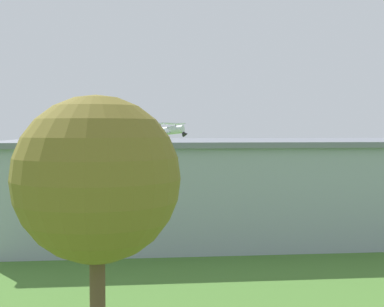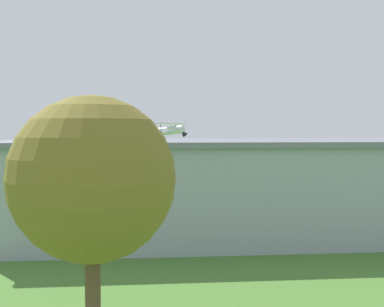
{
  "view_description": "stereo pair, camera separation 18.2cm",
  "coord_description": "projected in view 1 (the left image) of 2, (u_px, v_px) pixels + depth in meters",
  "views": [
    {
      "loc": [
        6.15,
        73.6,
        7.52
      ],
      "look_at": [
        2.94,
        8.11,
        4.63
      ],
      "focal_mm": 51.06,
      "sensor_mm": 36.0,
      "label": 1
    },
    {
      "loc": [
        5.97,
        73.61,
        7.52
      ],
      "look_at": [
        2.94,
        8.11,
        4.63
      ],
      "focal_mm": 51.06,
      "sensor_mm": 36.0,
      "label": 2
    }
  ],
  "objects": [
    {
      "name": "hangar",
      "position": [
        283.0,
        185.0,
        40.57
      ],
      "size": [
        40.83,
        18.48,
        6.76
      ],
      "color": "#99A3AD",
      "rests_on": "ground_plane"
    },
    {
      "name": "person_walking_on_apron",
      "position": [
        112.0,
        194.0,
        56.64
      ],
      "size": [
        0.51,
        0.51,
        1.7
      ],
      "color": "orange",
      "rests_on": "ground_plane"
    },
    {
      "name": "windsock",
      "position": [
        163.0,
        143.0,
        89.2
      ],
      "size": [
        1.44,
        1.32,
        5.96
      ],
      "color": "silver",
      "rests_on": "ground_plane"
    },
    {
      "name": "biplane",
      "position": [
        164.0,
        131.0,
        76.38
      ],
      "size": [
        7.42,
        7.74,
        3.76
      ],
      "color": "silver"
    },
    {
      "name": "car_green",
      "position": [
        35.0,
        198.0,
        53.02
      ],
      "size": [
        2.04,
        4.62,
        1.61
      ],
      "color": "#1E6B38",
      "rests_on": "ground_plane"
    },
    {
      "name": "person_near_hangar_door",
      "position": [
        361.0,
        189.0,
        60.82
      ],
      "size": [
        0.45,
        0.45,
        1.76
      ],
      "color": "#72338C",
      "rests_on": "ground_plane"
    },
    {
      "name": "ground_plane",
      "position": [
        211.0,
        185.0,
        74.07
      ],
      "size": [
        400.0,
        400.0,
        0.0
      ],
      "primitive_type": "plane",
      "color": "#47752D"
    },
    {
      "name": "tree_by_windsock",
      "position": [
        97.0,
        180.0,
        15.73
      ],
      "size": [
        4.86,
        4.86,
        8.52
      ],
      "color": "brown",
      "rests_on": "ground_plane"
    }
  ]
}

